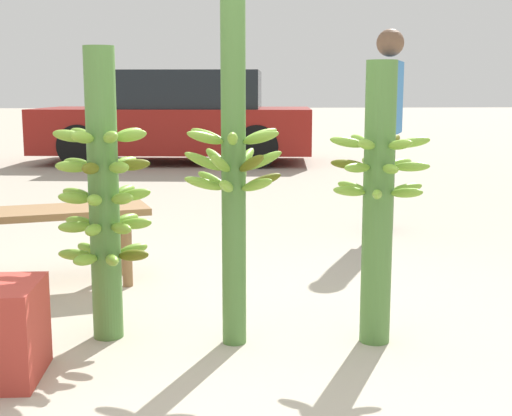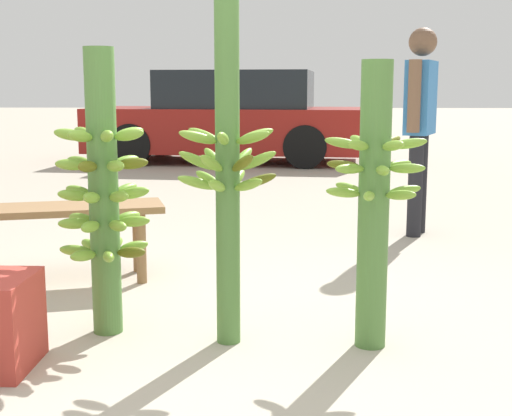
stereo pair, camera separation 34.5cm
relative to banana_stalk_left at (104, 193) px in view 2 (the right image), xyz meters
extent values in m
plane|color=#A89E8C|center=(0.62, -0.36, -0.67)|extent=(80.00, 80.00, 0.00)
cylinder|color=#4C7A38|center=(0.00, 0.00, 0.00)|extent=(0.14, 0.14, 1.34)
ellipsoid|color=#75A333|center=(-0.14, -0.03, 0.27)|extent=(0.16, 0.08, 0.08)
ellipsoid|color=#75A333|center=(-0.06, -0.12, 0.27)|extent=(0.12, 0.16, 0.08)
ellipsoid|color=#75A333|center=(0.06, -0.13, 0.27)|extent=(0.11, 0.16, 0.08)
ellipsoid|color=#75A333|center=(0.13, -0.03, 0.27)|extent=(0.16, 0.09, 0.08)
ellipsoid|color=#75A333|center=(0.11, 0.08, 0.27)|extent=(0.16, 0.14, 0.08)
ellipsoid|color=#75A333|center=(0.00, 0.14, 0.27)|extent=(0.06, 0.16, 0.08)
ellipsoid|color=#75A333|center=(-0.11, 0.09, 0.27)|extent=(0.15, 0.14, 0.08)
ellipsoid|color=#75A333|center=(0.09, -0.11, 0.14)|extent=(0.14, 0.15, 0.07)
ellipsoid|color=#545914|center=(0.14, 0.00, 0.14)|extent=(0.15, 0.05, 0.07)
ellipsoid|color=#75A333|center=(0.09, 0.11, 0.14)|extent=(0.14, 0.15, 0.07)
ellipsoid|color=#75A333|center=(-0.03, 0.14, 0.14)|extent=(0.08, 0.16, 0.07)
ellipsoid|color=#75A333|center=(-0.13, 0.06, 0.14)|extent=(0.16, 0.11, 0.07)
ellipsoid|color=#75A333|center=(-0.13, -0.06, 0.14)|extent=(0.16, 0.11, 0.07)
ellipsoid|color=#545914|center=(-0.03, -0.14, 0.14)|extent=(0.09, 0.16, 0.07)
ellipsoid|color=#75A333|center=(-0.13, 0.05, 0.00)|extent=(0.16, 0.10, 0.08)
ellipsoid|color=#75A333|center=(-0.12, -0.07, 0.00)|extent=(0.16, 0.12, 0.08)
ellipsoid|color=#75A333|center=(-0.02, -0.14, 0.00)|extent=(0.07, 0.16, 0.08)
ellipsoid|color=#75A333|center=(0.10, -0.10, 0.00)|extent=(0.14, 0.15, 0.08)
ellipsoid|color=#75A333|center=(0.14, 0.01, 0.00)|extent=(0.16, 0.07, 0.08)
ellipsoid|color=#75A333|center=(0.08, 0.12, 0.00)|extent=(0.13, 0.16, 0.08)
ellipsoid|color=#75A333|center=(-0.04, 0.13, 0.00)|extent=(0.10, 0.16, 0.08)
ellipsoid|color=#75A333|center=(-0.03, -0.14, -0.13)|extent=(0.08, 0.16, 0.06)
ellipsoid|color=#75A333|center=(0.09, -0.11, -0.13)|extent=(0.14, 0.15, 0.06)
ellipsoid|color=#75A333|center=(0.14, 0.00, -0.13)|extent=(0.15, 0.05, 0.06)
ellipsoid|color=#75A333|center=(0.09, 0.11, -0.13)|extent=(0.13, 0.15, 0.06)
ellipsoid|color=#75A333|center=(-0.03, 0.14, -0.13)|extent=(0.09, 0.16, 0.06)
ellipsoid|color=#75A333|center=(-0.13, 0.06, -0.13)|extent=(0.16, 0.11, 0.06)
ellipsoid|color=#75A333|center=(-0.13, -0.06, -0.13)|extent=(0.16, 0.11, 0.06)
ellipsoid|color=#75A333|center=(0.01, 0.14, -0.27)|extent=(0.07, 0.16, 0.07)
ellipsoid|color=#75A333|center=(-0.10, 0.10, -0.27)|extent=(0.15, 0.14, 0.07)
ellipsoid|color=#75A333|center=(-0.14, -0.02, -0.27)|extent=(0.16, 0.07, 0.07)
ellipsoid|color=#75A333|center=(-0.07, -0.12, -0.27)|extent=(0.12, 0.16, 0.07)
ellipsoid|color=#75A333|center=(0.05, -0.13, -0.27)|extent=(0.10, 0.16, 0.07)
ellipsoid|color=#545914|center=(0.13, -0.05, -0.27)|extent=(0.16, 0.10, 0.07)
ellipsoid|color=#75A333|center=(0.12, 0.07, -0.27)|extent=(0.16, 0.13, 0.07)
cylinder|color=#4C7A38|center=(0.59, -0.11, 0.10)|extent=(0.11, 0.11, 1.54)
ellipsoid|color=#75A333|center=(0.47, -0.18, 0.27)|extent=(0.19, 0.12, 0.09)
ellipsoid|color=#75A333|center=(0.58, -0.25, 0.27)|extent=(0.05, 0.19, 0.09)
ellipsoid|color=#75A333|center=(0.71, -0.19, 0.27)|extent=(0.18, 0.14, 0.09)
ellipsoid|color=#75A333|center=(0.71, -0.05, 0.27)|extent=(0.19, 0.12, 0.09)
ellipsoid|color=#75A333|center=(0.60, 0.02, 0.27)|extent=(0.05, 0.19, 0.09)
ellipsoid|color=#75A333|center=(0.48, -0.04, 0.27)|extent=(0.18, 0.14, 0.09)
ellipsoid|color=#75A333|center=(0.65, 0.01, 0.17)|extent=(0.12, 0.18, 0.11)
ellipsoid|color=#75A333|center=(0.52, 0.00, 0.17)|extent=(0.14, 0.18, 0.11)
ellipsoid|color=#75A333|center=(0.46, -0.12, 0.17)|extent=(0.19, 0.06, 0.11)
ellipsoid|color=#75A333|center=(0.53, -0.23, 0.17)|extent=(0.12, 0.18, 0.11)
ellipsoid|color=#545914|center=(0.66, -0.22, 0.17)|extent=(0.14, 0.18, 0.11)
ellipsoid|color=#75A333|center=(0.72, -0.10, 0.17)|extent=(0.19, 0.06, 0.11)
ellipsoid|color=#75A333|center=(0.49, -0.02, 0.07)|extent=(0.16, 0.16, 0.09)
ellipsoid|color=#75A333|center=(0.46, -0.15, 0.07)|extent=(0.19, 0.09, 0.09)
ellipsoid|color=#75A333|center=(0.56, -0.25, 0.07)|extent=(0.09, 0.19, 0.09)
ellipsoid|color=#75A333|center=(0.69, -0.21, 0.07)|extent=(0.16, 0.16, 0.09)
ellipsoid|color=#545914|center=(0.72, -0.08, 0.07)|extent=(0.19, 0.09, 0.09)
ellipsoid|color=#75A333|center=(0.63, 0.02, 0.07)|extent=(0.09, 0.19, 0.09)
cylinder|color=#4C7A38|center=(1.24, -0.14, -0.03)|extent=(0.14, 0.14, 1.28)
ellipsoid|color=#75A333|center=(1.18, -0.01, 0.25)|extent=(0.10, 0.17, 0.07)
ellipsoid|color=#75A333|center=(1.10, -0.12, 0.25)|extent=(0.17, 0.06, 0.07)
ellipsoid|color=#75A333|center=(1.15, -0.25, 0.25)|extent=(0.13, 0.16, 0.07)
ellipsoid|color=#75A333|center=(1.29, -0.27, 0.25)|extent=(0.10, 0.17, 0.07)
ellipsoid|color=#75A333|center=(1.38, -0.15, 0.25)|extent=(0.17, 0.06, 0.07)
ellipsoid|color=#545914|center=(1.32, -0.02, 0.25)|extent=(0.13, 0.16, 0.07)
ellipsoid|color=#75A333|center=(1.22, 0.01, 0.15)|extent=(0.06, 0.16, 0.05)
ellipsoid|color=#545914|center=(1.11, -0.08, 0.15)|extent=(0.16, 0.10, 0.05)
ellipsoid|color=#75A333|center=(1.12, -0.22, 0.15)|extent=(0.15, 0.13, 0.05)
ellipsoid|color=#75A333|center=(1.25, -0.28, 0.15)|extent=(0.06, 0.16, 0.05)
ellipsoid|color=#75A333|center=(1.37, -0.19, 0.15)|extent=(0.16, 0.10, 0.05)
ellipsoid|color=#75A333|center=(1.35, -0.05, 0.15)|extent=(0.15, 0.13, 0.05)
ellipsoid|color=#75A333|center=(1.28, 0.00, 0.04)|extent=(0.08, 0.17, 0.06)
ellipsoid|color=#75A333|center=(1.14, -0.03, 0.04)|extent=(0.14, 0.14, 0.06)
ellipsoid|color=#75A333|center=(1.10, -0.17, 0.04)|extent=(0.17, 0.08, 0.06)
ellipsoid|color=#75A333|center=(1.20, -0.27, 0.04)|extent=(0.08, 0.17, 0.06)
ellipsoid|color=#75A333|center=(1.34, -0.24, 0.04)|extent=(0.14, 0.14, 0.06)
ellipsoid|color=#75A333|center=(1.38, -0.10, 0.04)|extent=(0.17, 0.08, 0.06)
cylinder|color=black|center=(1.87, 2.32, -0.27)|extent=(0.15, 0.15, 0.80)
cylinder|color=black|center=(1.93, 2.49, -0.27)|extent=(0.15, 0.15, 0.80)
cube|color=#3372B2|center=(1.90, 2.40, 0.41)|extent=(0.32, 0.45, 0.57)
cylinder|color=brown|center=(1.81, 2.16, 0.42)|extent=(0.13, 0.13, 0.54)
cylinder|color=brown|center=(1.99, 2.64, 0.42)|extent=(0.13, 0.13, 0.54)
sphere|color=brown|center=(1.90, 2.40, 0.84)|extent=(0.22, 0.22, 0.22)
cube|color=olive|center=(-0.68, 0.83, -0.23)|extent=(1.63, 0.82, 0.04)
cylinder|color=olive|center=(-0.09, 1.14, -0.46)|extent=(0.06, 0.06, 0.43)
cylinder|color=olive|center=(-0.01, 0.87, -0.46)|extent=(0.06, 0.06, 0.43)
cube|color=maroon|center=(-0.08, 8.08, -0.16)|extent=(4.38, 2.23, 0.68)
cube|color=black|center=(0.09, 8.06, 0.46)|extent=(2.47, 1.90, 0.57)
cylinder|color=black|center=(-1.46, 7.37, -0.36)|extent=(0.65, 0.26, 0.63)
cylinder|color=black|center=(-1.30, 9.03, -0.36)|extent=(0.65, 0.26, 0.63)
cylinder|color=black|center=(1.14, 7.12, -0.36)|extent=(0.65, 0.26, 0.63)
cylinder|color=black|center=(1.30, 8.78, -0.36)|extent=(0.65, 0.26, 0.63)
camera|label=1|loc=(0.50, -3.25, 0.48)|focal=50.00mm
camera|label=2|loc=(0.84, -3.25, 0.48)|focal=50.00mm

